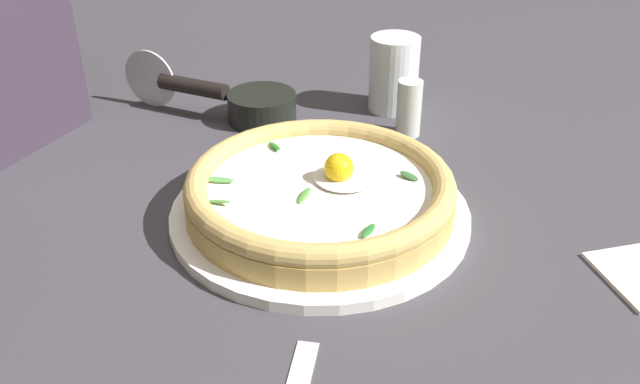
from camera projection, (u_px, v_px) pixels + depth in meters
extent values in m
cube|color=#3B3840|center=(301.00, 213.00, 0.77)|extent=(2.40, 2.40, 0.03)
cylinder|color=white|center=(320.00, 213.00, 0.73)|extent=(0.31, 0.31, 0.01)
cylinder|color=tan|center=(320.00, 198.00, 0.72)|extent=(0.28, 0.28, 0.02)
torus|color=tan|center=(320.00, 183.00, 0.71)|extent=(0.28, 0.28, 0.02)
cylinder|color=white|center=(320.00, 187.00, 0.71)|extent=(0.24, 0.24, 0.00)
ellipsoid|color=white|center=(343.00, 178.00, 0.72)|extent=(0.06, 0.06, 0.01)
sphere|color=yellow|center=(339.00, 168.00, 0.71)|extent=(0.03, 0.03, 0.03)
ellipsoid|color=#519546|center=(218.00, 180.00, 0.71)|extent=(0.03, 0.02, 0.00)
ellipsoid|color=#4F9144|center=(218.00, 201.00, 0.68)|extent=(0.03, 0.01, 0.01)
ellipsoid|color=#589F42|center=(304.00, 195.00, 0.69)|extent=(0.02, 0.03, 0.01)
ellipsoid|color=#226F21|center=(274.00, 146.00, 0.78)|extent=(0.03, 0.02, 0.01)
ellipsoid|color=#2E5F31|center=(409.00, 176.00, 0.72)|extent=(0.02, 0.01, 0.01)
ellipsoid|color=#256629|center=(369.00, 230.00, 0.63)|extent=(0.01, 0.03, 0.00)
cylinder|color=black|center=(262.00, 107.00, 0.93)|extent=(0.09, 0.09, 0.04)
cylinder|color=silver|center=(150.00, 79.00, 0.96)|extent=(0.08, 0.02, 0.08)
cylinder|color=silver|center=(156.00, 80.00, 0.96)|extent=(0.02, 0.01, 0.01)
cylinder|color=black|center=(193.00, 87.00, 0.94)|extent=(0.10, 0.05, 0.02)
cylinder|color=silver|center=(394.00, 74.00, 0.95)|extent=(0.07, 0.07, 0.10)
cylinder|color=white|center=(393.00, 90.00, 0.96)|extent=(0.06, 0.06, 0.06)
cylinder|color=silver|center=(410.00, 108.00, 0.88)|extent=(0.03, 0.03, 0.07)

